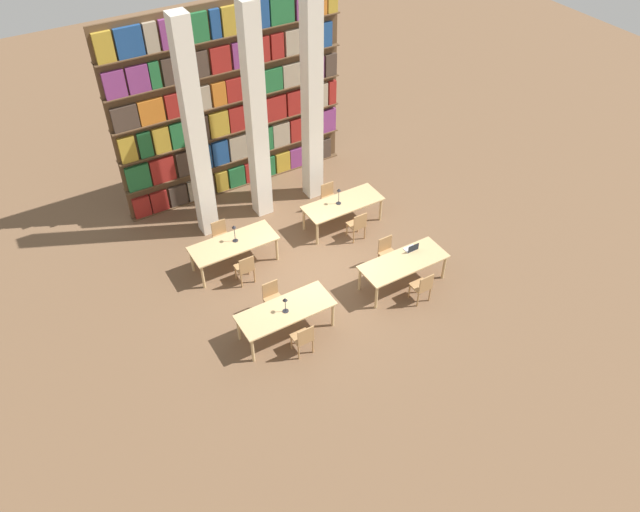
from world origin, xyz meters
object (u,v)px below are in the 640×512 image
Objects in this scene: chair_0 at (303,338)px; desk_lamp_0 at (285,303)px; pillar_right at (312,101)px; pillar_left at (195,134)px; desk_lamp_1 at (234,231)px; pillar_center at (256,117)px; reading_table_1 at (403,263)px; reading_table_0 at (286,312)px; chair_4 at (245,268)px; chair_5 at (221,236)px; reading_table_3 at (343,205)px; laptop at (411,249)px; chair_6 at (357,225)px; chair_1 at (273,298)px; chair_3 at (387,252)px; reading_table_2 at (234,245)px; desk_lamp_2 at (339,194)px; chair_2 at (422,286)px; chair_7 at (329,197)px.

desk_lamp_0 is at bearing 95.25° from chair_0.
pillar_left is at bearing 180.00° from pillar_right.
pillar_center is at bearing 46.91° from desk_lamp_1.
pillar_center reaches higher than chair_0.
pillar_right is 2.70× the size of reading_table_1.
desk_lamp_1 is (0.05, 2.76, 0.41)m from reading_table_0.
chair_4 is at bearing 91.21° from desk_lamp_0.
chair_5 is (-0.11, 4.17, 0.00)m from chair_0.
desk_lamp_0 is at bearing -139.74° from reading_table_3.
chair_6 is at bearing -77.41° from laptop.
pillar_right is at bearing 0.00° from pillar_center.
chair_0 is 1.45m from chair_1.
desk_lamp_1 is at bearing 88.96° from reading_table_0.
chair_3 and chair_4 have the same top height.
reading_table_2 is at bearing -133.82° from pillar_center.
chair_6 is at bearing -80.05° from desk_lamp_2.
reading_table_3 is (3.22, 2.01, 0.20)m from chair_1.
reading_table_2 is at bearing 133.60° from chair_2.
pillar_left is at bearing -48.97° from laptop.
desk_lamp_0 is 0.19× the size of reading_table_1.
laptop is 0.36× the size of chair_4.
chair_6 is (3.29, -0.72, -0.20)m from reading_table_2.
chair_1 and chair_6 have the same top height.
chair_7 is (1.63, -1.00, -2.51)m from pillar_center.
desk_lamp_0 is (-0.06, -0.77, 0.55)m from chair_1.
pillar_left is 4.07m from desk_lamp_2.
desk_lamp_2 reaches higher than chair_1.
chair_4 reaches higher than reading_table_1.
pillar_left is 4.38m from reading_table_3.
chair_5 is 1.80× the size of desk_lamp_1.
laptop is 0.36× the size of chair_7.
pillar_right is 2.89m from reading_table_3.
desk_lamp_1 is at bearing -32.62° from chair_3.
desk_lamp_0 is 4.84m from chair_7.
desk_lamp_0 is at bearing -115.58° from reading_table_0.
chair_0 and chair_2 have the same top height.
desk_lamp_1 is (0.08, 0.04, 0.41)m from reading_table_2.
chair_3 is 3.91m from desk_lamp_1.
chair_7 is at bearing 89.80° from reading_table_1.
chair_4 and chair_6 have the same top height.
desk_lamp_2 is (3.20, 0.76, 0.61)m from chair_4.
desk_lamp_0 is 2.79m from reading_table_2.
reading_table_3 is (-0.05, 2.05, 0.20)m from chair_3.
pillar_center is at bearing 131.40° from desk_lamp_2.
chair_7 is at bearing 46.60° from reading_table_0.
pillar_right is 12.22× the size of desk_lamp_2.
laptop is 0.36× the size of chair_5.
chair_4 is 1.45m from chair_5.
chair_4 is 1.00× the size of chair_6.
reading_table_2 is (-3.33, 3.50, 0.20)m from chair_2.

